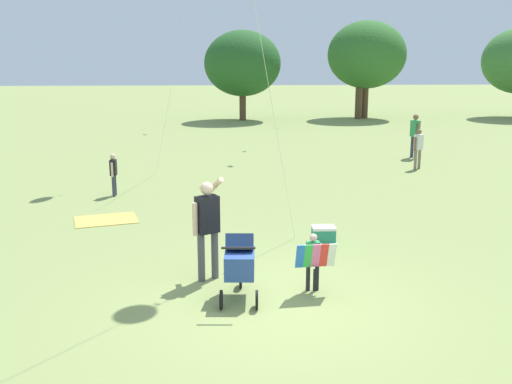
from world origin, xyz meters
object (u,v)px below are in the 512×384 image
(person_sitting_far, at_px, (418,146))
(child_with_butterfly_kite, at_px, (314,257))
(picnic_blanket, at_px, (106,220))
(person_red_shirt, at_px, (113,171))
(person_couple_left, at_px, (415,132))
(person_adult_flyer, at_px, (207,222))
(stroller, at_px, (240,260))
(cooler_box, at_px, (323,235))

(person_sitting_far, bearing_deg, child_with_butterfly_kite, -116.17)
(person_sitting_far, relative_size, picnic_blanket, 0.95)
(person_red_shirt, relative_size, person_couple_left, 0.72)
(person_red_shirt, distance_m, picnic_blanket, 2.41)
(person_adult_flyer, relative_size, person_red_shirt, 1.54)
(stroller, height_order, picnic_blanket, stroller)
(person_couple_left, relative_size, picnic_blanket, 1.14)
(person_red_shirt, xyz_separation_m, person_couple_left, (9.56, 5.22, 0.25))
(stroller, relative_size, person_red_shirt, 0.98)
(person_adult_flyer, relative_size, cooler_box, 3.83)
(stroller, distance_m, person_couple_left, 13.58)
(child_with_butterfly_kite, distance_m, person_red_shirt, 7.81)
(person_sitting_far, bearing_deg, picnic_blanket, -148.12)
(person_adult_flyer, distance_m, person_red_shirt, 6.51)
(person_sitting_far, bearing_deg, cooler_box, -119.82)
(picnic_blanket, bearing_deg, person_couple_left, 38.84)
(person_adult_flyer, height_order, person_sitting_far, person_adult_flyer)
(person_red_shirt, height_order, picnic_blanket, person_red_shirt)
(person_adult_flyer, height_order, person_couple_left, person_adult_flyer)
(person_adult_flyer, relative_size, picnic_blanket, 1.27)
(person_sitting_far, xyz_separation_m, picnic_blanket, (-8.81, -5.48, -0.75))
(stroller, bearing_deg, person_red_shirt, 114.78)
(person_sitting_far, height_order, person_couple_left, person_couple_left)
(stroller, bearing_deg, person_sitting_far, 59.12)
(person_couple_left, bearing_deg, cooler_box, -116.80)
(child_with_butterfly_kite, bearing_deg, person_couple_left, 65.72)
(stroller, distance_m, person_sitting_far, 11.55)
(person_adult_flyer, distance_m, picnic_blanket, 4.47)
(person_adult_flyer, bearing_deg, picnic_blanket, 123.20)
(stroller, bearing_deg, picnic_blanket, 123.14)
(child_with_butterfly_kite, height_order, person_adult_flyer, person_adult_flyer)
(child_with_butterfly_kite, relative_size, person_red_shirt, 0.84)
(stroller, bearing_deg, person_couple_left, 61.63)
(stroller, xyz_separation_m, cooler_box, (1.70, 2.53, -0.43))
(person_red_shirt, relative_size, cooler_box, 2.48)
(person_sitting_far, distance_m, person_couple_left, 2.11)
(person_adult_flyer, height_order, stroller, person_adult_flyer)
(child_with_butterfly_kite, bearing_deg, person_red_shirt, 123.05)
(child_with_butterfly_kite, distance_m, picnic_blanket, 5.88)
(person_sitting_far, distance_m, cooler_box, 8.52)
(person_couple_left, bearing_deg, child_with_butterfly_kite, -114.28)
(person_couple_left, distance_m, cooler_box, 10.58)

